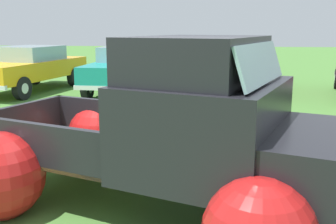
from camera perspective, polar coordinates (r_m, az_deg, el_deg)
The scene contains 6 objects.
ground_plane at distance 4.74m, azimuth -2.43°, elevation -13.05°, with size 80.00×80.00×0.00m, color #477A33.
vintage_pickup_truck at distance 4.30m, azimuth 2.05°, elevation -4.85°, with size 5.00×3.87×1.96m.
show_car_0 at distance 13.58m, azimuth -19.37°, elevation 6.15°, with size 2.64×4.75×1.43m.
show_car_1 at distance 12.63m, azimuth -5.64°, elevation 6.39°, with size 2.10×4.49×1.43m.
show_car_2 at distance 13.08m, azimuth 10.60°, elevation 6.43°, with size 2.55×4.53×1.43m.
lane_cone_0 at distance 7.78m, azimuth -11.57°, elevation -0.82°, with size 0.36×0.36×0.63m.
Camera 1 is at (0.65, -4.24, 2.00)m, focal length 42.47 mm.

